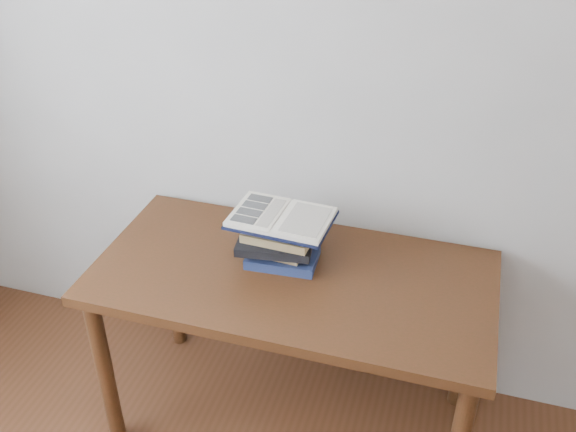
% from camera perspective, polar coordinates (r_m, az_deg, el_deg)
% --- Properties ---
extents(desk, '(1.35, 0.68, 0.72)m').
position_cam_1_polar(desk, '(2.24, 0.36, -7.09)').
color(desk, '#442011').
rests_on(desk, ground).
extents(book_stack, '(0.28, 0.21, 0.16)m').
position_cam_1_polar(book_stack, '(2.19, -0.71, -2.25)').
color(book_stack, '#19224B').
rests_on(book_stack, desk).
extents(open_book, '(0.35, 0.25, 0.03)m').
position_cam_1_polar(open_book, '(2.15, -0.58, -0.17)').
color(open_book, black).
rests_on(open_book, book_stack).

